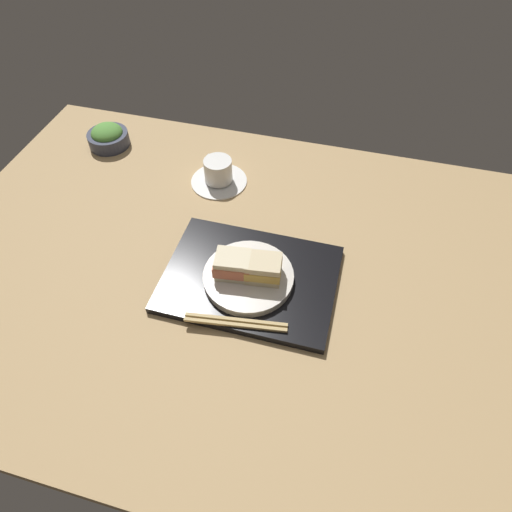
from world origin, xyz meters
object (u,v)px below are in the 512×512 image
Objects in this scene: sandwich_near at (233,265)px; sandwich_far at (263,269)px; salad_bowl at (108,137)px; coffee_cup at (218,173)px; sandwich_plate at (248,277)px; chopsticks_pair at (236,322)px.

sandwich_far is (6.31, 0.66, -0.01)cm from sandwich_near.
coffee_cup reaches higher than salad_bowl.
sandwich_plate is 34.77cm from coffee_cup.
chopsticks_pair is at bearing -67.56° from coffee_cup.
sandwich_far is 36.26cm from coffee_cup.
sandwich_near is at bearing -66.29° from coffee_cup.
sandwich_near is at bearing 108.71° from chopsticks_pair.
sandwich_plate is at bearing -36.00° from salad_bowl.
sandwich_near is 33.83cm from coffee_cup.
sandwich_far is 0.70× the size of salad_bowl.
sandwich_plate reaches higher than chopsticks_pair.
sandwich_near is at bearing -37.97° from salad_bowl.
salad_bowl is at bearing 168.39° from coffee_cup.
coffee_cup reaches higher than sandwich_plate.
sandwich_plate is 4.66cm from sandwich_far.
sandwich_far reaches higher than sandwich_plate.
coffee_cup is at bearing -11.61° from salad_bowl.
sandwich_near and sandwich_far have the same top height.
chopsticks_pair is at bearing -87.39° from sandwich_plate.
coffee_cup is at bearing 123.34° from sandwich_far.
salad_bowl is at bearing 144.00° from sandwich_plate.
salad_bowl is 0.77× the size of coffee_cup.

